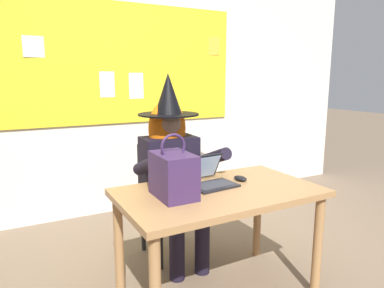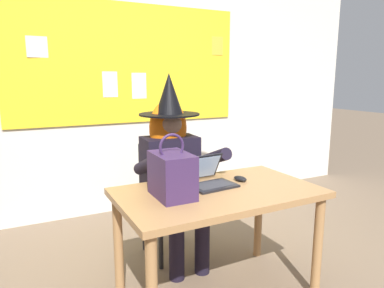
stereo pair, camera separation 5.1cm
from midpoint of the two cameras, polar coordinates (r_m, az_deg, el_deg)
name	(u,v)px [view 2 (the right image)]	position (r m, az deg, el deg)	size (l,w,h in m)	color
wall_back_bulletin	(129,84)	(3.75, -9.91, 9.61)	(5.92, 2.00, 2.66)	silver
desk_main	(218,205)	(2.24, 4.93, -9.82)	(1.26, 0.75, 0.73)	#A37547
chair_at_desk	(167,192)	(2.87, -3.59, -7.82)	(0.44, 0.44, 0.89)	black
person_costumed	(173,160)	(2.69, -2.63, -2.68)	(0.61, 0.70, 1.45)	black
laptop	(208,178)	(2.29, 3.30, -5.60)	(0.32, 0.32, 0.19)	black
computer_mouse	(240,179)	(2.40, 8.46, -5.61)	(0.06, 0.10, 0.03)	black
handbag	(172,175)	(2.05, -2.57, -5.00)	(0.20, 0.30, 0.38)	#38234C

